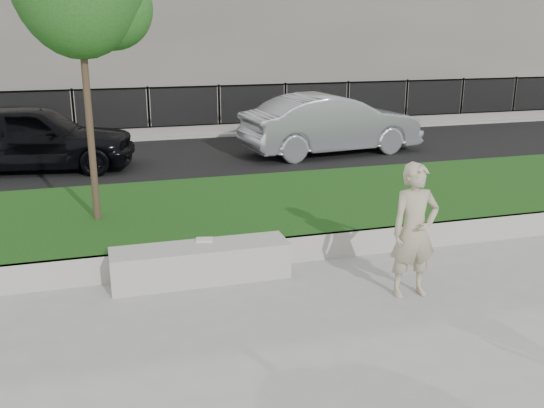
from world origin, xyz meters
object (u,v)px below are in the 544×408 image
object	(u,v)px
man	(414,231)
car_silver	(331,124)
stone_bench	(201,263)
book	(204,240)
car_dark	(33,137)

from	to	relation	value
man	car_silver	size ratio (longest dim) A/B	0.36
man	car_silver	world-z (taller)	man
stone_bench	car_silver	size ratio (longest dim) A/B	0.50
stone_bench	book	bearing A→B (deg)	63.92
car_dark	car_silver	world-z (taller)	car_silver
car_dark	car_silver	bearing A→B (deg)	-81.58
car_dark	car_silver	size ratio (longest dim) A/B	0.96
man	car_dark	world-z (taller)	man
car_silver	car_dark	bearing A→B (deg)	82.15
stone_bench	book	xyz separation A→B (m)	(0.09, 0.19, 0.26)
car_dark	car_silver	xyz separation A→B (m)	(7.55, -0.12, 0.00)
book	car_silver	distance (m)	8.69
man	car_dark	bearing A→B (deg)	121.54
stone_bench	book	size ratio (longest dim) A/B	10.40
man	book	distance (m)	2.86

